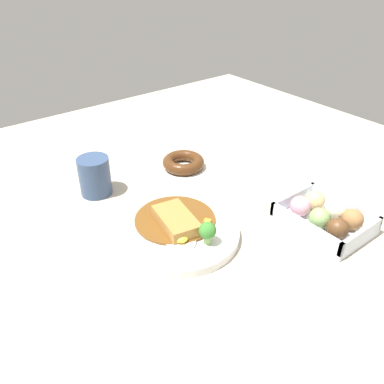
# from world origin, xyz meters

# --- Properties ---
(ground_plane) EXTENTS (1.60, 1.60, 0.00)m
(ground_plane) POSITION_xyz_m (0.00, 0.00, 0.00)
(ground_plane) COLOR #B2A893
(curry_plate) EXTENTS (0.24, 0.24, 0.06)m
(curry_plate) POSITION_xyz_m (0.01, 0.06, 0.01)
(curry_plate) COLOR white
(curry_plate) RESTS_ON ground_plane
(donut_box) EXTENTS (0.17, 0.14, 0.06)m
(donut_box) POSITION_xyz_m (-0.15, -0.20, 0.02)
(donut_box) COLOR silver
(donut_box) RESTS_ON ground_plane
(chocolate_ring_donut) EXTENTS (0.14, 0.14, 0.03)m
(chocolate_ring_donut) POSITION_xyz_m (0.23, -0.12, 0.02)
(chocolate_ring_donut) COLOR white
(chocolate_ring_donut) RESTS_ON ground_plane
(coffee_mug) EXTENTS (0.07, 0.07, 0.09)m
(coffee_mug) POSITION_xyz_m (0.26, 0.12, 0.05)
(coffee_mug) COLOR #33476B
(coffee_mug) RESTS_ON ground_plane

